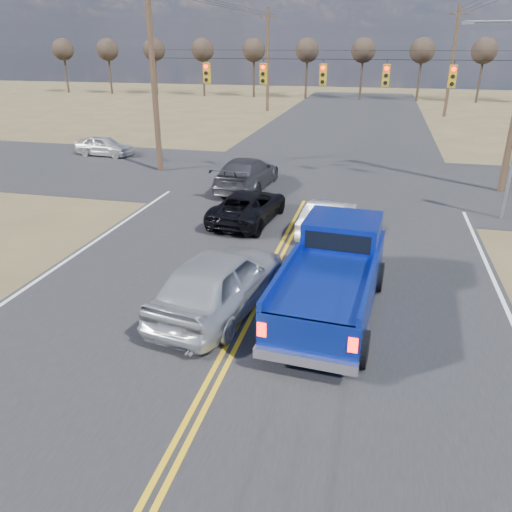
% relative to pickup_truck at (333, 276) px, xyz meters
% --- Properties ---
extents(ground, '(160.00, 160.00, 0.00)m').
position_rel_pickup_truck_xyz_m(ground, '(-2.13, -3.97, -1.10)').
color(ground, brown).
rests_on(ground, ground).
extents(road_main, '(14.00, 120.00, 0.02)m').
position_rel_pickup_truck_xyz_m(road_main, '(-2.13, 6.03, -1.10)').
color(road_main, '#28282B').
rests_on(road_main, ground).
extents(road_cross, '(120.00, 12.00, 0.02)m').
position_rel_pickup_truck_xyz_m(road_cross, '(-2.13, 14.03, -1.10)').
color(road_cross, '#28282B').
rests_on(road_cross, ground).
extents(signal_gantry, '(19.60, 4.83, 10.00)m').
position_rel_pickup_truck_xyz_m(signal_gantry, '(-1.63, 13.82, 3.96)').
color(signal_gantry, '#473323').
rests_on(signal_gantry, ground).
extents(utility_poles, '(19.60, 58.32, 10.00)m').
position_rel_pickup_truck_xyz_m(utility_poles, '(-2.13, 13.03, 4.13)').
color(utility_poles, '#473323').
rests_on(utility_poles, ground).
extents(treeline, '(87.00, 117.80, 7.40)m').
position_rel_pickup_truck_xyz_m(treeline, '(-2.13, 23.00, 4.60)').
color(treeline, '#33261C').
rests_on(treeline, ground).
extents(pickup_truck, '(2.76, 6.18, 2.27)m').
position_rel_pickup_truck_xyz_m(pickup_truck, '(0.00, 0.00, 0.00)').
color(pickup_truck, black).
rests_on(pickup_truck, ground).
extents(silver_suv, '(2.94, 5.44, 1.76)m').
position_rel_pickup_truck_xyz_m(silver_suv, '(-2.93, -0.55, -0.22)').
color(silver_suv, '#A7ABAF').
rests_on(silver_suv, ground).
extents(black_suv, '(2.59, 4.81, 1.28)m').
position_rel_pickup_truck_xyz_m(black_suv, '(-4.05, 6.78, -0.46)').
color(black_suv, black).
rests_on(black_suv, ground).
extents(white_car_queue, '(1.98, 4.02, 1.27)m').
position_rel_pickup_truck_xyz_m(white_car_queue, '(-0.77, 6.16, -0.47)').
color(white_car_queue, silver).
rests_on(white_car_queue, ground).
extents(dgrey_car_queue, '(2.47, 5.48, 1.56)m').
position_rel_pickup_truck_xyz_m(dgrey_car_queue, '(-5.38, 11.53, -0.32)').
color(dgrey_car_queue, '#3A3A3F').
rests_on(dgrey_car_queue, ground).
extents(cross_car_west, '(1.85, 3.89, 1.28)m').
position_rel_pickup_truck_xyz_m(cross_car_west, '(-16.31, 17.03, -0.46)').
color(cross_car_west, silver).
rests_on(cross_car_west, ground).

